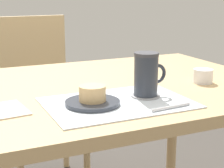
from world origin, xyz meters
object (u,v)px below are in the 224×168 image
Objects in this scene: pastry_plate at (93,103)px; sugar_bowl at (203,76)px; pastry at (92,93)px; dining_table at (94,106)px; wooden_chair at (39,96)px; coffee_mug at (147,74)px.

sugar_bowl reaches higher than pastry_plate.
pastry_plate is 2.04× the size of pastry.
pastry reaches higher than pastry_plate.
dining_table is 0.26m from pastry.
coffee_mug is (0.10, -1.02, 0.33)m from wooden_chair.
pastry_plate is at bearing -168.73° from sugar_bowl.
coffee_mug is 1.90× the size of sugar_bowl.
coffee_mug is (0.18, 0.01, 0.04)m from pastry.
coffee_mug is at bearing 3.25° from pastry_plate.
pastry_plate is (-0.08, -1.03, 0.26)m from wooden_chair.
pastry is at bearing -176.75° from coffee_mug.
wooden_chair is 1.07m from pastry.
wooden_chair is 1.07m from coffee_mug.
wooden_chair is 1.05m from sugar_bowl.
pastry_plate is 0.19m from coffee_mug.
pastry reaches higher than sugar_bowl.
sugar_bowl is at bearing 110.72° from wooden_chair.
pastry is (0.00, 0.00, 0.03)m from pastry_plate.
dining_table is 18.51× the size of sugar_bowl.
wooden_chair reaches higher than dining_table.
coffee_mug is (0.18, 0.01, 0.07)m from pastry_plate.
dining_table is 0.40m from sugar_bowl.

